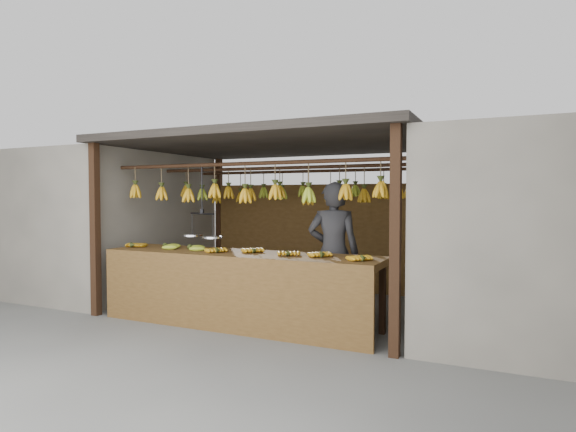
% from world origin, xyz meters
% --- Properties ---
extents(ground, '(80.00, 80.00, 0.00)m').
position_xyz_m(ground, '(0.00, 0.00, 0.00)').
color(ground, '#5B5B57').
extents(stall, '(4.30, 3.30, 2.40)m').
position_xyz_m(stall, '(0.00, 0.33, 1.97)').
color(stall, black).
rests_on(stall, ground).
extents(neighbor_left, '(3.00, 3.00, 2.30)m').
position_xyz_m(neighbor_left, '(-3.60, 0.00, 1.15)').
color(neighbor_left, slate).
rests_on(neighbor_left, ground).
extents(neighbor_right, '(3.00, 3.00, 2.30)m').
position_xyz_m(neighbor_right, '(3.60, 0.00, 1.15)').
color(neighbor_right, slate).
rests_on(neighbor_right, ground).
extents(counter, '(3.58, 0.82, 0.96)m').
position_xyz_m(counter, '(0.00, -1.24, 0.71)').
color(counter, brown).
rests_on(counter, ground).
extents(hanging_bananas, '(3.60, 2.24, 0.40)m').
position_xyz_m(hanging_bananas, '(-0.00, 0.01, 1.63)').
color(hanging_bananas, '#BB8314').
rests_on(hanging_bananas, ground).
extents(balance_scale, '(0.70, 0.41, 0.94)m').
position_xyz_m(balance_scale, '(-0.63, -1.00, 1.12)').
color(balance_scale, black).
rests_on(balance_scale, ground).
extents(vendor, '(0.73, 0.57, 1.77)m').
position_xyz_m(vendor, '(1.01, -0.51, 0.89)').
color(vendor, '#262628').
rests_on(vendor, ground).
extents(bag_bundles, '(0.08, 0.26, 1.21)m').
position_xyz_m(bag_bundles, '(1.94, 1.35, 0.99)').
color(bag_bundles, '#199926').
rests_on(bag_bundles, ground).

